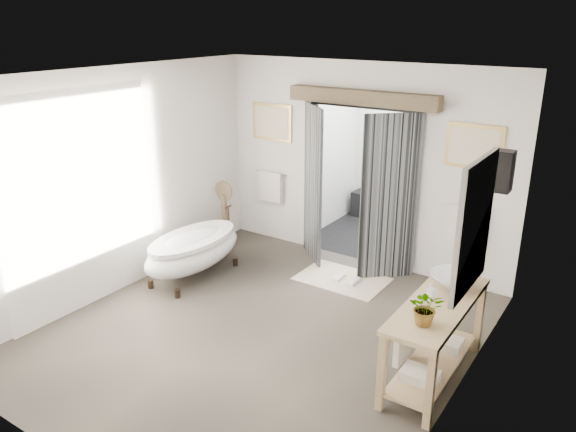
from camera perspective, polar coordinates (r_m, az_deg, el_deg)
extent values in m
plane|color=brown|center=(6.68, -2.92, -11.62)|extent=(5.00, 5.00, 0.00)
cube|color=silver|center=(4.48, -22.85, -8.73)|extent=(4.50, 0.02, 2.90)
cube|color=silver|center=(7.56, -16.98, 3.35)|extent=(0.02, 5.00, 2.90)
cube|color=silver|center=(5.12, 17.54, -4.49)|extent=(0.02, 5.00, 2.90)
cube|color=silver|center=(8.86, -1.39, 6.52)|extent=(1.45, 0.02, 2.90)
cube|color=silver|center=(7.58, 17.88, 3.29)|extent=(1.45, 0.02, 2.90)
cube|color=silver|center=(7.89, 7.89, 13.21)|extent=(1.60, 0.02, 0.60)
cube|color=white|center=(5.73, -3.43, 13.98)|extent=(4.50, 5.00, 0.02)
cube|color=silver|center=(7.20, -20.28, 1.35)|extent=(0.02, 2.20, 2.70)
cube|color=gray|center=(5.27, 18.41, -0.94)|extent=(0.05, 0.95, 1.25)
cube|color=silver|center=(5.28, 18.09, -0.88)|extent=(0.01, 0.80, 1.10)
cube|color=black|center=(6.43, 20.99, 4.28)|extent=(0.20, 0.20, 0.45)
sphere|color=#FFCC8C|center=(6.43, 20.99, 4.28)|extent=(0.10, 0.10, 0.10)
cube|color=black|center=(9.42, 9.85, -2.19)|extent=(2.20, 2.00, 0.01)
cube|color=white|center=(8.81, 10.81, 13.05)|extent=(2.20, 2.00, 0.02)
cube|color=white|center=(9.93, 12.67, 6.32)|extent=(2.20, 0.02, 2.50)
cube|color=white|center=(9.51, 4.22, 6.15)|extent=(0.02, 2.00, 2.50)
cube|color=white|center=(8.67, 16.97, 4.01)|extent=(0.02, 2.00, 2.50)
cube|color=black|center=(10.05, 11.86, 0.44)|extent=(2.00, 0.35, 0.45)
cylinder|color=silver|center=(9.98, 10.60, 8.58)|extent=(0.40, 0.03, 0.40)
cylinder|color=silver|center=(9.70, 14.97, 7.94)|extent=(0.40, 0.03, 0.40)
cube|color=black|center=(8.55, 2.62, 3.95)|extent=(0.07, 0.10, 2.30)
cube|color=black|center=(7.88, 12.62, 2.10)|extent=(0.07, 0.10, 2.30)
cube|color=black|center=(7.93, 7.79, 11.06)|extent=(1.67, 0.10, 0.07)
cube|color=black|center=(8.16, 2.54, 3.18)|extent=(0.61, 0.57, 2.30)
cube|color=black|center=(7.64, 10.26, 1.71)|extent=(0.61, 0.57, 2.30)
cube|color=brown|center=(7.83, 7.50, 11.84)|extent=(2.20, 0.20, 0.20)
cube|color=tan|center=(8.76, -1.63, 9.51)|extent=(0.72, 0.03, 0.57)
cube|color=beige|center=(8.75, -1.68, 9.50)|extent=(0.62, 0.01, 0.47)
cube|color=tan|center=(7.44, 18.39, 6.69)|extent=(0.72, 0.03, 0.57)
cube|color=beige|center=(7.43, 18.36, 6.67)|extent=(0.62, 0.01, 0.47)
cylinder|color=silver|center=(8.90, -1.73, 4.40)|extent=(0.60, 0.02, 0.02)
cube|color=beige|center=(8.95, -1.79, 3.01)|extent=(0.42, 0.08, 0.48)
cylinder|color=silver|center=(7.61, 17.67, 0.78)|extent=(0.60, 0.02, 0.02)
cube|color=beige|center=(7.67, 17.46, -0.82)|extent=(0.42, 0.08, 0.48)
cylinder|color=#34241A|center=(7.83, -13.78, -6.71)|extent=(0.08, 0.08, 0.12)
cylinder|color=#34241A|center=(7.50, -11.16, -7.72)|extent=(0.08, 0.08, 0.12)
cylinder|color=#34241A|center=(8.59, -7.98, -3.87)|extent=(0.08, 0.08, 0.12)
cylinder|color=#34241A|center=(8.29, -5.39, -4.66)|extent=(0.08, 0.08, 0.12)
ellipsoid|color=white|center=(7.91, -9.59, -3.52)|extent=(0.76, 1.69, 0.54)
cylinder|color=#34241A|center=(8.33, -6.09, 0.29)|extent=(0.03, 0.03, 0.22)
cube|color=tan|center=(5.36, 9.50, -15.19)|extent=(0.07, 0.07, 0.85)
cube|color=tan|center=(5.23, 14.27, -16.55)|extent=(0.07, 0.07, 0.85)
cube|color=tan|center=(6.56, 14.98, -8.68)|extent=(0.07, 0.07, 0.85)
cube|color=tan|center=(6.45, 18.87, -9.59)|extent=(0.07, 0.07, 0.85)
cube|color=tan|center=(5.69, 15.02, -8.74)|extent=(0.55, 1.60, 0.05)
cube|color=tan|center=(6.02, 14.45, -14.32)|extent=(0.45, 1.50, 0.03)
cylinder|color=silver|center=(5.87, 12.31, -10.06)|extent=(0.02, 1.40, 0.02)
cube|color=beige|center=(5.85, 11.60, -12.40)|extent=(0.06, 0.34, 0.42)
cube|color=beige|center=(5.71, 13.26, -15.51)|extent=(0.35, 0.25, 0.10)
cube|color=beige|center=(6.27, 15.62, -12.24)|extent=(0.35, 0.25, 0.10)
cube|color=brown|center=(8.97, -6.35, -2.92)|extent=(0.21, 0.21, 0.08)
cylinder|color=brown|center=(8.81, -6.45, -0.29)|extent=(0.09, 0.09, 0.81)
cylinder|color=silver|center=(8.68, -6.48, 2.58)|extent=(0.29, 0.02, 0.29)
cylinder|color=brown|center=(8.67, -6.55, 2.55)|extent=(0.32, 0.01, 0.32)
cube|color=beige|center=(7.90, 5.54, -6.39)|extent=(1.20, 0.81, 0.01)
cube|color=silver|center=(7.86, 5.20, -6.24)|extent=(0.10, 0.25, 0.05)
cube|color=silver|center=(7.77, 6.69, -6.63)|extent=(0.10, 0.25, 0.05)
imported|color=white|center=(5.98, 16.33, -6.30)|extent=(0.54, 0.54, 0.16)
imported|color=gray|center=(5.20, 13.85, -9.02)|extent=(0.38, 0.35, 0.34)
imported|color=gray|center=(5.68, 14.33, -7.42)|extent=(0.09, 0.09, 0.17)
imported|color=gray|center=(6.14, 16.71, -5.49)|extent=(0.14, 0.14, 0.18)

